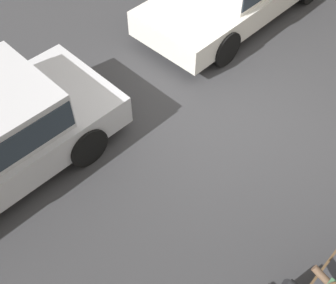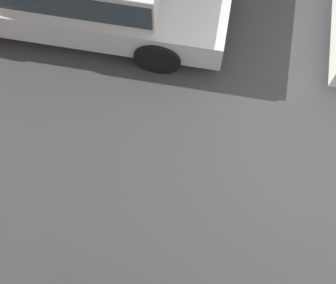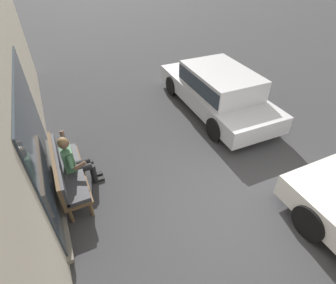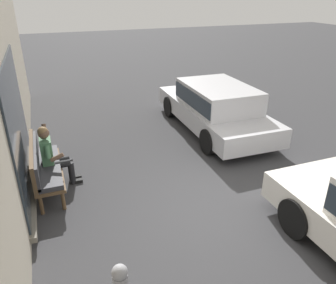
% 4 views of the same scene
% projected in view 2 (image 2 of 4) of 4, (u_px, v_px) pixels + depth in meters
% --- Properties ---
extents(ground_plane, '(60.00, 60.00, 0.00)m').
position_uv_depth(ground_plane, '(312.00, 154.00, 6.84)').
color(ground_plane, '#38383A').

